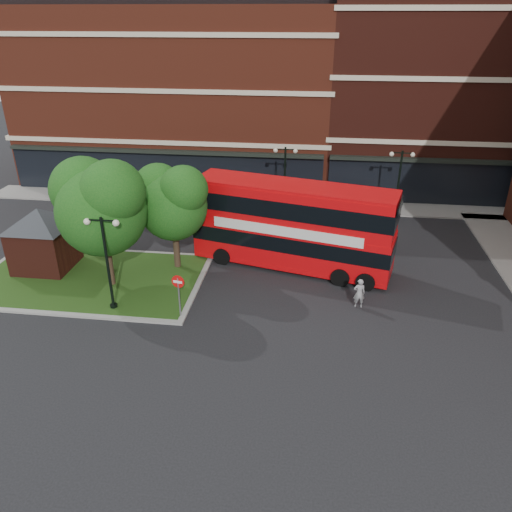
# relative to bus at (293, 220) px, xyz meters

# --- Properties ---
(ground) EXTENTS (120.00, 120.00, 0.00)m
(ground) POSITION_rel_bus_xyz_m (-3.07, -6.19, -2.87)
(ground) COLOR black
(ground) RESTS_ON ground
(pavement_far) EXTENTS (44.00, 3.00, 0.12)m
(pavement_far) POSITION_rel_bus_xyz_m (-3.07, 10.31, -2.81)
(pavement_far) COLOR slate
(pavement_far) RESTS_ON ground
(terrace_far_left) EXTENTS (26.00, 12.00, 14.00)m
(terrace_far_left) POSITION_rel_bus_xyz_m (-11.07, 17.81, 4.13)
(terrace_far_left) COLOR maroon
(terrace_far_left) RESTS_ON ground
(terrace_far_right) EXTENTS (18.00, 12.00, 16.00)m
(terrace_far_right) POSITION_rel_bus_xyz_m (10.93, 17.81, 5.13)
(terrace_far_right) COLOR #471911
(terrace_far_right) RESTS_ON ground
(traffic_island) EXTENTS (12.60, 7.60, 0.15)m
(traffic_island) POSITION_rel_bus_xyz_m (-11.07, -3.19, -2.80)
(traffic_island) COLOR gray
(traffic_island) RESTS_ON ground
(kiosk) EXTENTS (6.51, 6.51, 3.60)m
(kiosk) POSITION_rel_bus_xyz_m (-14.07, -2.19, -0.56)
(kiosk) COLOR #471911
(kiosk) RESTS_ON traffic_island
(tree_island_west) EXTENTS (5.40, 4.71, 7.21)m
(tree_island_west) POSITION_rel_bus_xyz_m (-9.67, -3.62, 1.92)
(tree_island_west) COLOR #2D2116
(tree_island_west) RESTS_ON ground
(tree_island_east) EXTENTS (4.46, 3.90, 6.29)m
(tree_island_east) POSITION_rel_bus_xyz_m (-6.65, -1.13, 1.37)
(tree_island_east) COLOR #2D2116
(tree_island_east) RESTS_ON ground
(lamp_island) EXTENTS (1.72, 0.36, 5.00)m
(lamp_island) POSITION_rel_bus_xyz_m (-8.57, -5.99, -0.04)
(lamp_island) COLOR black
(lamp_island) RESTS_ON ground
(lamp_far_left) EXTENTS (1.72, 0.36, 5.00)m
(lamp_far_left) POSITION_rel_bus_xyz_m (-1.07, 8.31, -0.04)
(lamp_far_left) COLOR black
(lamp_far_left) RESTS_ON ground
(lamp_far_right) EXTENTS (1.72, 0.36, 5.00)m
(lamp_far_right) POSITION_rel_bus_xyz_m (6.93, 8.31, -0.04)
(lamp_far_right) COLOR black
(lamp_far_right) RESTS_ON ground
(bus) EXTENTS (11.75, 5.33, 4.38)m
(bus) POSITION_rel_bus_xyz_m (0.00, 0.00, 0.00)
(bus) COLOR red
(bus) RESTS_ON ground
(woman) EXTENTS (0.62, 0.44, 1.61)m
(woman) POSITION_rel_bus_xyz_m (3.67, -4.19, -2.07)
(woman) COLOR gray
(woman) RESTS_ON ground
(car_silver) EXTENTS (4.12, 2.09, 1.35)m
(car_silver) POSITION_rel_bus_xyz_m (-3.96, 8.63, -2.20)
(car_silver) COLOR #B8BBC0
(car_silver) RESTS_ON ground
(car_white) EXTENTS (4.62, 2.12, 1.47)m
(car_white) POSITION_rel_bus_xyz_m (4.15, 8.31, -2.14)
(car_white) COLOR white
(car_white) RESTS_ON ground
(no_entry_sign) EXTENTS (0.64, 0.17, 2.33)m
(no_entry_sign) POSITION_rel_bus_xyz_m (-5.04, -6.28, -1.21)
(no_entry_sign) COLOR slate
(no_entry_sign) RESTS_ON ground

